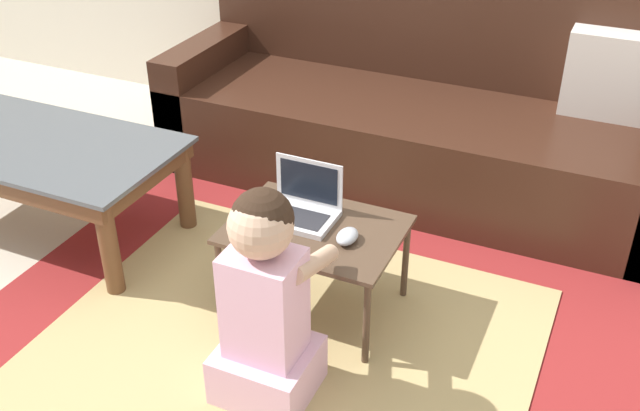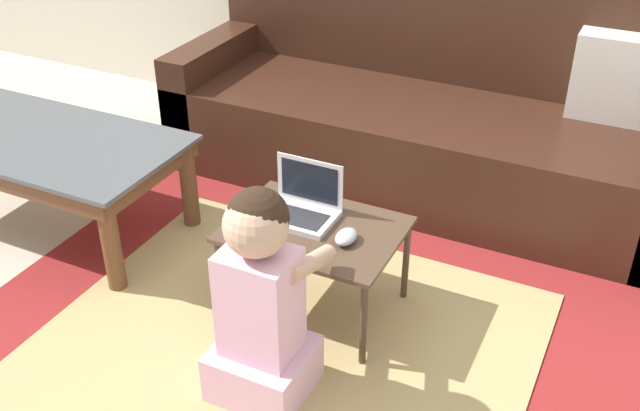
% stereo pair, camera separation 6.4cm
% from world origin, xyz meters
% --- Properties ---
extents(ground_plane, '(16.00, 16.00, 0.00)m').
position_xyz_m(ground_plane, '(0.00, 0.00, 0.00)').
color(ground_plane, beige).
extents(area_rug, '(2.25, 1.89, 0.01)m').
position_xyz_m(area_rug, '(0.01, -0.09, 0.00)').
color(area_rug, maroon).
rests_on(area_rug, ground_plane).
extents(couch, '(2.30, 0.83, 0.93)m').
position_xyz_m(couch, '(0.04, 1.25, 0.31)').
color(couch, '#381E14').
rests_on(couch, ground_plane).
extents(coffee_table, '(1.16, 0.61, 0.42)m').
position_xyz_m(coffee_table, '(-1.24, 0.16, 0.35)').
color(coffee_table, '#4C5156').
rests_on(coffee_table, ground_plane).
extents(laptop_desk, '(0.59, 0.44, 0.35)m').
position_xyz_m(laptop_desk, '(0.01, 0.13, 0.32)').
color(laptop_desk, '#4C3828').
rests_on(laptop_desk, ground_plane).
extents(laptop, '(0.25, 0.18, 0.19)m').
position_xyz_m(laptop, '(-0.07, 0.18, 0.39)').
color(laptop, silver).
rests_on(laptop, laptop_desk).
extents(computer_mouse, '(0.07, 0.10, 0.04)m').
position_xyz_m(computer_mouse, '(0.14, 0.10, 0.37)').
color(computer_mouse, '#B2B7C1').
rests_on(computer_mouse, laptop_desk).
extents(person_seated, '(0.29, 0.40, 0.73)m').
position_xyz_m(person_seated, '(0.04, -0.30, 0.35)').
color(person_seated, '#E5B2CC').
rests_on(person_seated, ground_plane).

